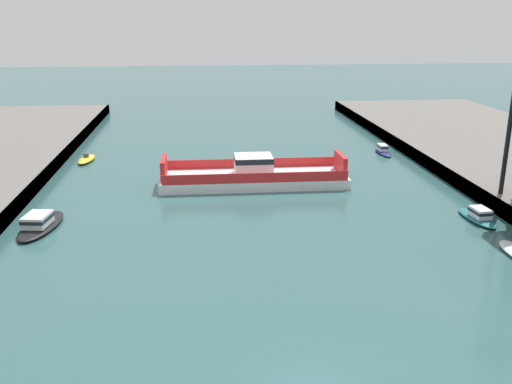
{
  "coord_description": "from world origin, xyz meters",
  "views": [
    {
      "loc": [
        -5.38,
        -23.65,
        18.38
      ],
      "look_at": [
        0.0,
        27.99,
        2.0
      ],
      "focal_mm": 39.15,
      "sensor_mm": 36.0,
      "label": 1
    }
  ],
  "objects_px": {
    "chain_ferry": "(253,175)",
    "moored_boat_mid_left": "(478,216)",
    "moored_boat_near_left": "(40,223)",
    "moored_boat_near_right": "(86,159)",
    "moored_boat_far_left": "(383,150)"
  },
  "relations": [
    {
      "from": "chain_ferry",
      "to": "moored_boat_far_left",
      "type": "height_order",
      "value": "chain_ferry"
    },
    {
      "from": "moored_boat_near_right",
      "to": "moored_boat_mid_left",
      "type": "height_order",
      "value": "moored_boat_mid_left"
    },
    {
      "from": "chain_ferry",
      "to": "moored_boat_mid_left",
      "type": "relative_size",
      "value": 3.59
    },
    {
      "from": "moored_boat_near_right",
      "to": "moored_boat_mid_left",
      "type": "relative_size",
      "value": 0.88
    },
    {
      "from": "chain_ferry",
      "to": "moored_boat_mid_left",
      "type": "bearing_deg",
      "value": -35.49
    },
    {
      "from": "chain_ferry",
      "to": "moored_boat_far_left",
      "type": "xyz_separation_m",
      "value": [
        19.57,
        13.14,
        -0.58
      ]
    },
    {
      "from": "moored_boat_mid_left",
      "to": "moored_boat_near_left",
      "type": "bearing_deg",
      "value": 177.13
    },
    {
      "from": "moored_boat_near_left",
      "to": "moored_boat_far_left",
      "type": "bearing_deg",
      "value": 32.15
    },
    {
      "from": "chain_ferry",
      "to": "moored_boat_near_left",
      "type": "distance_m",
      "value": 23.89
    },
    {
      "from": "chain_ferry",
      "to": "moored_boat_near_left",
      "type": "xyz_separation_m",
      "value": [
        -20.6,
        -12.1,
        -0.46
      ]
    },
    {
      "from": "moored_boat_mid_left",
      "to": "moored_boat_far_left",
      "type": "distance_m",
      "value": 27.27
    },
    {
      "from": "moored_boat_near_left",
      "to": "moored_boat_mid_left",
      "type": "bearing_deg",
      "value": -2.87
    },
    {
      "from": "chain_ferry",
      "to": "moored_boat_near_right",
      "type": "relative_size",
      "value": 4.09
    },
    {
      "from": "moored_boat_near_left",
      "to": "moored_boat_mid_left",
      "type": "xyz_separation_m",
      "value": [
        40.41,
        -2.02,
        -0.08
      ]
    },
    {
      "from": "chain_ferry",
      "to": "moored_boat_far_left",
      "type": "relative_size",
      "value": 3.88
    }
  ]
}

